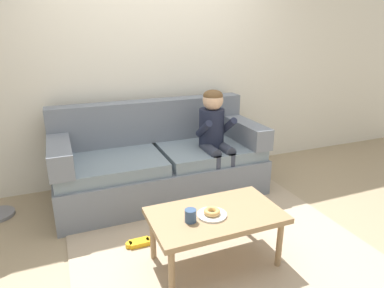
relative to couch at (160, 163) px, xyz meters
name	(u,v)px	position (x,y,z in m)	size (l,w,h in m)	color
ground	(205,230)	(0.15, -0.85, -0.34)	(10.00, 10.00, 0.00)	#9E896B
wall_back	(155,55)	(0.15, 0.55, 1.06)	(8.00, 0.10, 2.80)	silver
area_rug	(218,246)	(0.15, -1.10, -0.34)	(2.27, 1.89, 0.01)	tan
couch	(160,163)	(0.00, 0.00, 0.00)	(2.11, 0.90, 0.95)	slate
coffee_table	(216,218)	(0.03, -1.27, 0.03)	(0.94, 0.55, 0.42)	#937551
person_child	(215,133)	(0.54, -0.21, 0.33)	(0.34, 0.58, 1.10)	#1E2338
plate	(212,215)	(-0.01, -1.29, 0.09)	(0.21, 0.21, 0.01)	white
donut	(212,212)	(-0.01, -1.29, 0.11)	(0.12, 0.12, 0.04)	tan
mug	(191,216)	(-0.18, -1.30, 0.12)	(0.08, 0.08, 0.09)	#334C72
toy_controller	(139,243)	(-0.44, -0.86, -0.32)	(0.23, 0.09, 0.05)	gold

